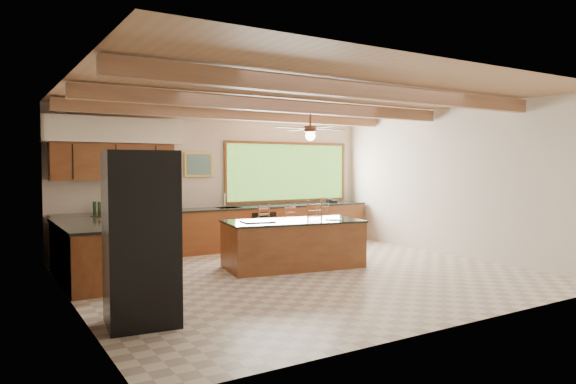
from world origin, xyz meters
TOP-DOWN VIEW (x-y plane):
  - ground at (0.00, 0.00)m, footprint 7.20×7.20m
  - room_shell at (-0.17, 0.65)m, footprint 7.27×6.54m
  - counter_run at (-0.82, 2.52)m, footprint 7.12×3.10m
  - island at (0.20, 0.60)m, footprint 2.58×1.53m
  - refrigerator at (-3.05, -1.30)m, footprint 0.85×0.83m
  - bar_stool_a at (0.50, 2.40)m, footprint 0.43×0.43m
  - bar_stool_b at (1.17, 2.40)m, footprint 0.39×0.39m
  - bar_stool_c at (1.25, 1.54)m, footprint 0.44×0.44m
  - bar_stool_d at (2.11, 2.40)m, footprint 0.44×0.44m

SIDE VIEW (x-z plane):
  - ground at x=0.00m, z-range 0.00..0.00m
  - island at x=0.20m, z-range -0.01..0.86m
  - counter_run at x=-0.82m, z-range -0.17..1.10m
  - bar_stool_d at x=2.11m, z-range 0.09..1.06m
  - bar_stool_b at x=1.17m, z-range 0.09..1.09m
  - bar_stool_a at x=0.50m, z-range 0.09..1.10m
  - bar_stool_c at x=1.25m, z-range 0.10..1.23m
  - refrigerator at x=-3.05m, z-range 0.00..2.00m
  - room_shell at x=-0.17m, z-range 0.70..3.72m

